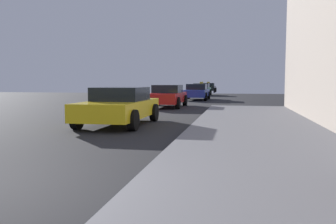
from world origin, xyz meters
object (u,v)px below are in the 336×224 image
Objects in this scene: car_yellow at (119,106)px; car_blue at (197,92)px; car_green at (201,89)px; car_black at (208,88)px; car_red at (167,96)px.

car_yellow and car_blue have the same top height.
car_green is 1.02× the size of car_black.
car_yellow is 16.85m from car_blue.
car_yellow is at bearing 90.29° from car_red.
car_black is (0.08, 36.45, 0.00)m from car_yellow.
car_yellow and car_red have the same top height.
car_red is at bearing -89.71° from car_yellow.
car_black reaches higher than car_red.
car_red is 27.92m from car_black.
car_yellow is 8.53m from car_red.
car_blue is at bearing -92.47° from car_yellow.
car_black is (0.12, 27.92, 0.00)m from car_red.
car_red is at bearing 89.42° from car_green.
car_black reaches higher than car_yellow.
car_black is at bearing -89.66° from car_green.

